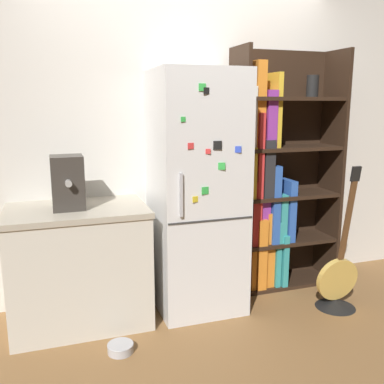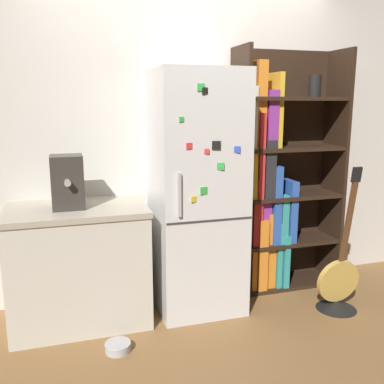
% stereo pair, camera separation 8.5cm
% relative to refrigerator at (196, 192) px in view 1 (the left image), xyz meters
% --- Properties ---
extents(ground_plane, '(16.00, 16.00, 0.00)m').
position_rel_refrigerator_xyz_m(ground_plane, '(0.00, -0.12, -0.91)').
color(ground_plane, olive).
extents(wall_back, '(8.00, 0.05, 2.60)m').
position_rel_refrigerator_xyz_m(wall_back, '(0.00, 0.35, 0.39)').
color(wall_back, silver).
rests_on(wall_back, ground_plane).
extents(refrigerator, '(0.64, 0.68, 1.83)m').
position_rel_refrigerator_xyz_m(refrigerator, '(0.00, 0.00, 0.00)').
color(refrigerator, silver).
rests_on(refrigerator, ground_plane).
extents(bookshelf, '(0.93, 0.37, 2.03)m').
position_rel_refrigerator_xyz_m(bookshelf, '(0.73, 0.17, -0.03)').
color(bookshelf, black).
rests_on(bookshelf, ground_plane).
extents(kitchen_counter, '(0.98, 0.66, 0.86)m').
position_rel_refrigerator_xyz_m(kitchen_counter, '(-0.89, 0.01, -0.48)').
color(kitchen_counter, beige).
rests_on(kitchen_counter, ground_plane).
extents(espresso_machine, '(0.22, 0.28, 0.37)m').
position_rel_refrigerator_xyz_m(espresso_machine, '(-0.94, -0.01, 0.14)').
color(espresso_machine, '#38332D').
rests_on(espresso_machine, kitchen_counter).
extents(guitar, '(0.35, 0.31, 1.14)m').
position_rel_refrigerator_xyz_m(guitar, '(1.03, -0.42, -0.75)').
color(guitar, black).
rests_on(guitar, ground_plane).
extents(pet_bowl, '(0.17, 0.17, 0.06)m').
position_rel_refrigerator_xyz_m(pet_bowl, '(-0.69, -0.51, -0.88)').
color(pet_bowl, '#B7B7BC').
rests_on(pet_bowl, ground_plane).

